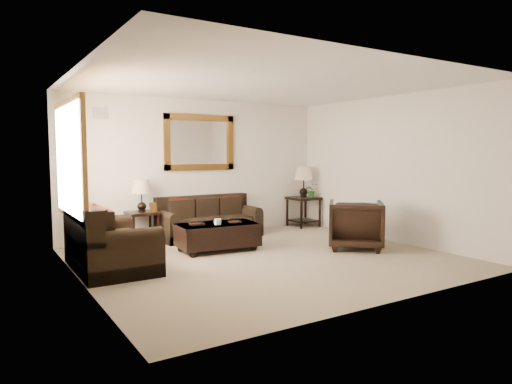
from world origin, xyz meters
TOP-DOWN VIEW (x-y plane):
  - room at (0.00, 0.00)m, footprint 5.51×5.01m
  - window at (-2.70, 0.90)m, footprint 0.07×1.96m
  - mirror at (0.01, 2.47)m, footprint 1.50×0.06m
  - air_vent at (-1.90, 2.48)m, footprint 0.25×0.02m
  - sofa at (0.01, 2.11)m, footprint 1.96×0.85m
  - loveseat at (-2.29, 0.64)m, footprint 0.99×1.67m
  - end_table_left at (-1.28, 2.19)m, footprint 0.53×0.53m
  - end_table_right at (2.39, 2.16)m, footprint 0.61×0.61m
  - coffee_table at (-0.40, 0.91)m, footprint 1.41×0.85m
  - armchair at (1.70, -0.19)m, footprint 1.22×1.22m
  - potted_plant at (2.52, 2.05)m, footprint 0.36×0.38m

SIDE VIEW (x-z plane):
  - coffee_table at x=-0.40m, z-range 0.00..0.57m
  - sofa at x=0.01m, z-range -0.11..0.69m
  - loveseat at x=-2.29m, z-range -0.12..0.82m
  - armchair at x=1.70m, z-range 0.00..0.92m
  - end_table_left at x=-1.28m, z-range 0.18..1.35m
  - potted_plant at x=2.52m, z-range 0.66..0.90m
  - end_table_right at x=2.39m, z-range 0.20..1.54m
  - room at x=0.00m, z-range 0.00..2.71m
  - window at x=-2.70m, z-range 0.72..2.38m
  - mirror at x=0.01m, z-range 1.30..2.40m
  - air_vent at x=-1.90m, z-range 2.26..2.44m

